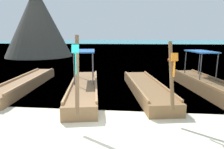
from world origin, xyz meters
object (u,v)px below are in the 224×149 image
object	(u,v)px
longtail_boat_blue_ribbon	(26,84)
longtail_boat_green_ribbon	(206,85)
karst_rock	(35,24)
mooring_buoy_near	(172,58)
mooring_buoy_far	(170,60)
longtail_boat_turquoise_ribbon	(84,88)
longtail_boat_orange_ribbon	(146,88)

from	to	relation	value
longtail_boat_blue_ribbon	longtail_boat_green_ribbon	size ratio (longest dim) A/B	1.13
karst_rock	mooring_buoy_near	bearing A→B (deg)	-9.15
mooring_buoy_far	longtail_boat_green_ribbon	bearing A→B (deg)	-91.70
longtail_boat_green_ribbon	mooring_buoy_near	world-z (taller)	longtail_boat_green_ribbon
longtail_boat_blue_ribbon	longtail_boat_turquoise_ribbon	bearing A→B (deg)	-12.82
longtail_boat_green_ribbon	karst_rock	bearing A→B (deg)	136.29
longtail_boat_green_ribbon	longtail_boat_turquoise_ribbon	bearing A→B (deg)	-170.58
longtail_boat_turquoise_ribbon	karst_rock	world-z (taller)	karst_rock
karst_rock	mooring_buoy_near	xyz separation A→B (m)	(17.17, -2.77, -3.92)
longtail_boat_green_ribbon	karst_rock	size ratio (longest dim) A/B	0.65
longtail_boat_turquoise_ribbon	longtail_boat_orange_ribbon	world-z (taller)	longtail_boat_turquoise_ribbon
longtail_boat_green_ribbon	mooring_buoy_far	xyz separation A→B (m)	(0.31, 10.58, -0.10)
longtail_boat_blue_ribbon	longtail_boat_turquoise_ribbon	distance (m)	3.42
mooring_buoy_near	longtail_boat_blue_ribbon	bearing A→B (deg)	-128.17
longtail_boat_blue_ribbon	mooring_buoy_far	size ratio (longest dim) A/B	13.18
longtail_boat_orange_ribbon	mooring_buoy_near	distance (m)	13.83
longtail_boat_green_ribbon	mooring_buoy_far	size ratio (longest dim) A/B	11.71
longtail_boat_blue_ribbon	longtail_boat_turquoise_ribbon	world-z (taller)	longtail_boat_turquoise_ribbon
longtail_boat_orange_ribbon	karst_rock	xyz separation A→B (m)	(-13.27, 16.03, 3.93)
longtail_boat_green_ribbon	mooring_buoy_near	size ratio (longest dim) A/B	11.13
mooring_buoy_far	longtail_boat_orange_ribbon	bearing A→B (deg)	-106.29
mooring_buoy_far	mooring_buoy_near	bearing A→B (deg)	72.95
longtail_boat_blue_ribbon	longtail_boat_orange_ribbon	size ratio (longest dim) A/B	1.06
longtail_boat_orange_ribbon	longtail_boat_green_ribbon	size ratio (longest dim) A/B	1.07
mooring_buoy_near	mooring_buoy_far	xyz separation A→B (m)	(-0.66, -2.14, -0.01)
longtail_boat_turquoise_ribbon	karst_rock	distance (m)	19.82
longtail_boat_turquoise_ribbon	mooring_buoy_far	size ratio (longest dim) A/B	13.13
longtail_boat_orange_ribbon	karst_rock	bearing A→B (deg)	129.61
longtail_boat_orange_ribbon	mooring_buoy_near	bearing A→B (deg)	73.59
karst_rock	longtail_boat_turquoise_ribbon	bearing A→B (deg)	-57.89
longtail_boat_turquoise_ribbon	mooring_buoy_near	bearing A→B (deg)	63.46
karst_rock	mooring_buoy_far	size ratio (longest dim) A/B	18.13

